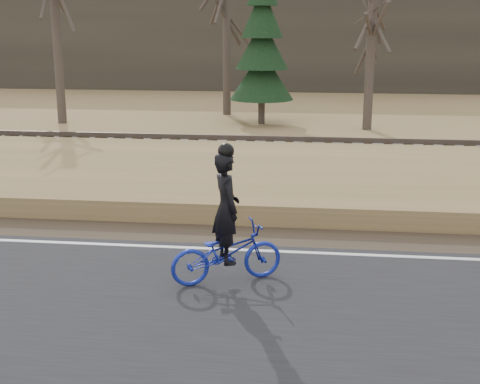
# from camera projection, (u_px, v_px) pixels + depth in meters

# --- Properties ---
(embankment) EXTENTS (120.00, 5.00, 0.44)m
(embankment) POSITION_uv_depth(u_px,v_px,m) (458.00, 195.00, 15.69)
(embankment) COLOR #99764D
(embankment) RESTS_ON ground
(ballast) EXTENTS (120.00, 3.00, 0.45)m
(ballast) POSITION_uv_depth(u_px,v_px,m) (432.00, 161.00, 19.34)
(ballast) COLOR slate
(ballast) RESTS_ON ground
(railroad) EXTENTS (120.00, 2.40, 0.29)m
(railroad) POSITION_uv_depth(u_px,v_px,m) (433.00, 151.00, 19.26)
(railroad) COLOR black
(railroad) RESTS_ON ballast
(treeline_backdrop) EXTENTS (120.00, 4.00, 6.00)m
(treeline_backdrop) POSITION_uv_depth(u_px,v_px,m) (378.00, 39.00, 39.76)
(treeline_backdrop) COLOR #383328
(treeline_backdrop) RESTS_ON ground
(cyclist) EXTENTS (1.96, 1.37, 2.31)m
(cyclist) POSITION_uv_depth(u_px,v_px,m) (226.00, 239.00, 10.78)
(cyclist) COLOR #17269E
(cyclist) RESTS_ON road
(bare_tree_far_left) EXTENTS (0.36, 0.36, 8.27)m
(bare_tree_far_left) POSITION_uv_depth(u_px,v_px,m) (56.00, 21.00, 26.76)
(bare_tree_far_left) COLOR #463C33
(bare_tree_far_left) RESTS_ON ground
(bare_tree_left) EXTENTS (0.36, 0.36, 8.14)m
(bare_tree_left) POSITION_uv_depth(u_px,v_px,m) (226.00, 22.00, 29.24)
(bare_tree_left) COLOR #463C33
(bare_tree_left) RESTS_ON ground
(bare_tree_near_left) EXTENTS (0.36, 0.36, 6.98)m
(bare_tree_near_left) POSITION_uv_depth(u_px,v_px,m) (371.00, 38.00, 25.32)
(bare_tree_near_left) COLOR #463C33
(bare_tree_near_left) RESTS_ON ground
(conifer) EXTENTS (2.60, 2.60, 6.67)m
(conifer) POSITION_uv_depth(u_px,v_px,m) (262.00, 46.00, 26.81)
(conifer) COLOR #463C33
(conifer) RESTS_ON ground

